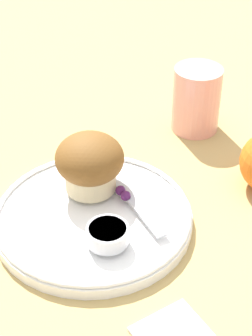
{
  "coord_description": "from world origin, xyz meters",
  "views": [
    {
      "loc": [
        0.43,
        -0.26,
        0.46
      ],
      "look_at": [
        -0.03,
        0.02,
        0.06
      ],
      "focal_mm": 60.0,
      "sensor_mm": 36.0,
      "label": 1
    }
  ],
  "objects": [
    {
      "name": "plate",
      "position": [
        -0.01,
        -0.03,
        0.01
      ],
      "size": [
        0.24,
        0.24,
        0.02
      ],
      "color": "white",
      "rests_on": "ground_plane"
    },
    {
      "name": "muffin",
      "position": [
        -0.05,
        -0.01,
        0.06
      ],
      "size": [
        0.08,
        0.08,
        0.07
      ],
      "color": "beige",
      "rests_on": "plate"
    },
    {
      "name": "berry_pair",
      "position": [
        -0.02,
        0.01,
        0.03
      ],
      "size": [
        0.02,
        0.01,
        0.01
      ],
      "color": "#4C194C",
      "rests_on": "plate"
    },
    {
      "name": "butter_knife",
      "position": [
        -0.01,
        0.02,
        0.02
      ],
      "size": [
        0.15,
        0.03,
        0.0
      ],
      "rotation": [
        0.0,
        0.0,
        -0.07
      ],
      "color": "#B7B7BC",
      "rests_on": "plate"
    },
    {
      "name": "juice_glass",
      "position": [
        -0.12,
        0.21,
        0.05
      ],
      "size": [
        0.07,
        0.07,
        0.1
      ],
      "color": "#E5998C",
      "rests_on": "ground_plane"
    },
    {
      "name": "ground_plane",
      "position": [
        0.0,
        0.0,
        0.0
      ],
      "size": [
        3.0,
        3.0,
        0.0
      ],
      "primitive_type": "plane",
      "color": "tan"
    },
    {
      "name": "cream_ramekin",
      "position": [
        0.04,
        -0.04,
        0.03
      ],
      "size": [
        0.05,
        0.05,
        0.02
      ],
      "color": "silver",
      "rests_on": "plate"
    }
  ]
}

